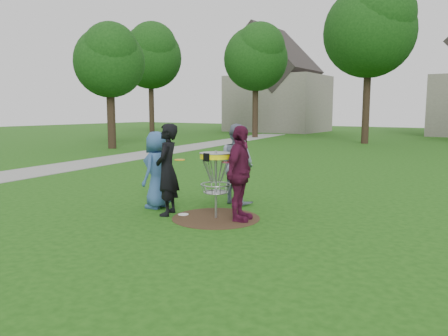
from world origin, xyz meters
The scene contains 11 objects.
ground centered at (0.00, 0.00, 0.00)m, with size 100.00×100.00×0.00m, color #19470F.
dirt_patch centered at (0.00, 0.00, 0.00)m, with size 1.80×1.80×0.01m, color #47331E.
concrete_path centered at (-10.00, 8.00, 0.01)m, with size 2.20×40.00×0.02m, color #9E9E99.
player_blue centered at (-1.65, 0.08, 0.86)m, with size 0.84×0.55×1.72m, color #315486.
player_black centered at (-1.01, -0.31, 0.96)m, with size 0.70×0.46×1.92m, color black.
player_grey centered at (-0.41, 1.48, 0.94)m, with size 0.91×0.71×1.87m, color gray.
player_maroon centered at (0.50, 0.10, 0.95)m, with size 1.11×0.46×1.90m, color #4F122D.
disc_on_grass centered at (-0.72, -0.16, 0.01)m, with size 0.22×0.22×0.02m, color white.
disc_golf_basket centered at (0.00, 0.00, 1.02)m, with size 0.66×0.67×1.38m.
held_discs centered at (-0.56, 0.27, 1.14)m, with size 1.82×1.66×0.14m.
tree_row centered at (0.44, 20.67, 6.21)m, with size 51.20×17.42×9.90m.
Camera 1 is at (4.92, -7.18, 2.20)m, focal length 35.00 mm.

